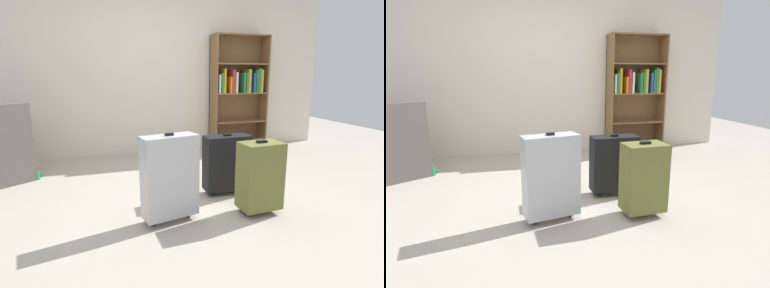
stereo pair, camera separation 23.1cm
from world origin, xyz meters
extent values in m
plane|color=#B2A899|center=(0.00, 0.00, 0.00)|extent=(10.11, 10.11, 0.00)
cube|color=beige|center=(0.00, 2.10, 1.30)|extent=(5.78, 0.10, 2.60)
cube|color=brown|center=(0.91, 1.88, 0.90)|extent=(0.02, 0.31, 1.80)
cube|color=brown|center=(1.78, 1.88, 0.90)|extent=(0.02, 0.31, 1.80)
cube|color=brown|center=(1.34, 2.02, 0.90)|extent=(0.90, 0.02, 1.80)
cube|color=brown|center=(1.34, 1.88, 0.01)|extent=(0.86, 0.29, 0.02)
cube|color=brown|center=(1.34, 1.88, 0.46)|extent=(0.86, 0.29, 0.02)
cube|color=brown|center=(1.34, 1.88, 0.91)|extent=(0.86, 0.29, 0.02)
cube|color=brown|center=(1.34, 1.88, 1.36)|extent=(0.86, 0.29, 0.02)
cube|color=brown|center=(1.34, 1.88, 1.79)|extent=(0.86, 0.29, 0.02)
cube|color=silver|center=(0.96, 1.84, 1.06)|extent=(0.02, 0.21, 0.28)
cube|color=#2D7238|center=(1.00, 1.84, 1.07)|extent=(0.04, 0.22, 0.30)
cube|color=gold|center=(1.04, 1.86, 1.10)|extent=(0.03, 0.26, 0.37)
cube|color=orange|center=(1.14, 1.84, 1.05)|extent=(0.03, 0.21, 0.25)
cube|color=#B22D2D|center=(1.19, 1.83, 1.10)|extent=(0.04, 0.20, 0.35)
cube|color=silver|center=(1.24, 1.84, 1.08)|extent=(0.03, 0.23, 0.31)
cube|color=#2D7238|center=(1.38, 1.82, 1.08)|extent=(0.03, 0.18, 0.31)
cube|color=#2D7238|center=(1.42, 1.82, 1.08)|extent=(0.04, 0.17, 0.31)
cube|color=gold|center=(1.46, 1.85, 1.10)|extent=(0.04, 0.24, 0.36)
cube|color=#264C99|center=(1.55, 1.82, 1.07)|extent=(0.03, 0.18, 0.31)
cube|color=#2D7238|center=(1.60, 1.82, 1.09)|extent=(0.03, 0.19, 0.35)
cube|color=#2D7238|center=(1.64, 1.83, 1.11)|extent=(0.04, 0.20, 0.38)
cube|color=gold|center=(1.68, 1.82, 1.10)|extent=(0.04, 0.19, 0.36)
cube|color=#59514C|center=(-2.04, 1.29, 0.20)|extent=(0.96, 0.96, 0.40)
cube|color=gray|center=(-2.04, 1.29, 0.44)|extent=(0.73, 0.76, 0.08)
cube|color=#59514C|center=(-1.89, 1.04, 0.65)|extent=(0.66, 0.47, 0.50)
cube|color=#59514C|center=(-1.79, 1.45, 0.51)|extent=(0.45, 0.65, 0.22)
cylinder|color=#1E7F4C|center=(-1.58, 1.20, 0.05)|extent=(0.08, 0.08, 0.10)
torus|color=#1E7F4C|center=(-1.53, 1.20, 0.05)|extent=(0.06, 0.01, 0.06)
cube|color=black|center=(1.39, 1.44, 0.10)|extent=(0.47, 0.29, 0.19)
cube|color=black|center=(1.39, 1.44, 0.20)|extent=(0.48, 0.30, 0.04)
cube|color=black|center=(0.38, 0.15, 0.33)|extent=(0.47, 0.20, 0.56)
cube|color=black|center=(0.38, 0.15, 0.62)|extent=(0.07, 0.04, 0.02)
cylinder|color=black|center=(0.21, 0.15, 0.03)|extent=(0.05, 0.05, 0.05)
cylinder|color=black|center=(0.54, 0.15, 0.03)|extent=(0.05, 0.05, 0.05)
cube|color=#B7BABF|center=(-0.32, -0.28, 0.39)|extent=(0.49, 0.27, 0.69)
cube|color=black|center=(-0.32, -0.28, 0.75)|extent=(0.07, 0.05, 0.02)
cylinder|color=black|center=(-0.48, -0.31, 0.03)|extent=(0.06, 0.06, 0.05)
cylinder|color=black|center=(-0.17, -0.25, 0.03)|extent=(0.06, 0.06, 0.05)
cube|color=brown|center=(0.47, -0.36, 0.35)|extent=(0.37, 0.26, 0.59)
cube|color=black|center=(0.47, -0.36, 0.65)|extent=(0.09, 0.05, 0.02)
cylinder|color=black|center=(0.34, -0.37, 0.03)|extent=(0.05, 0.05, 0.05)
cylinder|color=black|center=(0.59, -0.35, 0.03)|extent=(0.05, 0.05, 0.05)
camera|label=1|loc=(-0.87, -2.60, 1.22)|focal=28.51mm
camera|label=2|loc=(-0.65, -2.66, 1.22)|focal=28.51mm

